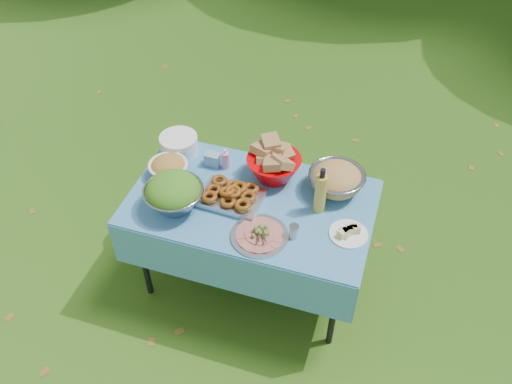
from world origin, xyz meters
TOP-DOWN VIEW (x-y plane):
  - ground at (0.00, 0.00)m, footprint 80.00×80.00m
  - picnic_table at (0.00, 0.00)m, footprint 1.46×0.86m
  - salad_bowl at (-0.41, -0.19)m, footprint 0.41×0.41m
  - pasta_bowl_white at (-0.56, 0.06)m, footprint 0.25×0.25m
  - plate_stack at (-0.59, 0.30)m, footprint 0.27×0.27m
  - wipes_box at (-0.34, 0.24)m, footprint 0.10×0.07m
  - sanitizer_bottle at (-0.25, 0.24)m, footprint 0.05×0.05m
  - bread_bowl at (0.07, 0.25)m, footprint 0.35×0.35m
  - pasta_bowl_steel at (0.46, 0.25)m, footprint 0.36×0.36m
  - fried_tray at (-0.11, -0.03)m, footprint 0.38×0.27m
  - charcuterie_platter at (0.14, -0.25)m, footprint 0.42×0.42m
  - oil_bottle at (0.40, 0.06)m, footprint 0.08×0.08m
  - cheese_plate at (0.61, -0.09)m, footprint 0.29×0.29m
  - shaker at (0.32, -0.20)m, footprint 0.06×0.06m

SIDE VIEW (x-z plane):
  - ground at x=0.00m, z-range 0.00..0.00m
  - picnic_table at x=0.00m, z-range 0.00..0.76m
  - cheese_plate at x=0.61m, z-range 0.76..0.82m
  - charcuterie_platter at x=0.14m, z-range 0.76..0.84m
  - fried_tray at x=-0.11m, z-range 0.76..0.85m
  - wipes_box at x=-0.34m, z-range 0.76..0.85m
  - shaker at x=0.32m, z-range 0.76..0.85m
  - plate_stack at x=-0.59m, z-range 0.76..0.88m
  - pasta_bowl_white at x=-0.56m, z-range 0.76..0.90m
  - sanitizer_bottle at x=-0.25m, z-range 0.76..0.90m
  - pasta_bowl_steel at x=0.46m, z-range 0.76..0.94m
  - bread_bowl at x=0.07m, z-range 0.76..0.99m
  - salad_bowl at x=-0.41m, z-range 0.76..0.99m
  - oil_bottle at x=0.40m, z-range 0.76..1.07m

